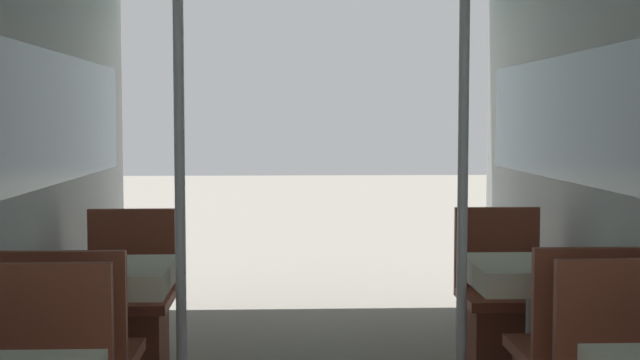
% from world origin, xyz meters
% --- Properties ---
extents(dining_table_left_1, '(0.61, 0.61, 0.71)m').
position_xyz_m(dining_table_left_1, '(-1.00, 2.78, 0.61)').
color(dining_table_left_1, '#4C4C51').
rests_on(dining_table_left_1, ground_plane).
extents(chair_left_far_1, '(0.47, 0.47, 0.89)m').
position_xyz_m(chair_left_far_1, '(-1.00, 3.35, 0.28)').
color(chair_left_far_1, brown).
rests_on(chair_left_far_1, ground_plane).
extents(support_pole_left_1, '(0.05, 0.05, 2.30)m').
position_xyz_m(support_pole_left_1, '(-0.65, 2.78, 1.15)').
color(support_pole_left_1, silver).
rests_on(support_pole_left_1, ground_plane).
extents(dining_table_right_1, '(0.61, 0.61, 0.71)m').
position_xyz_m(dining_table_right_1, '(1.00, 2.78, 0.61)').
color(dining_table_right_1, '#4C4C51').
rests_on(dining_table_right_1, ground_plane).
extents(chair_right_far_1, '(0.47, 0.47, 0.89)m').
position_xyz_m(chair_right_far_1, '(1.00, 3.35, 0.28)').
color(chair_right_far_1, brown).
rests_on(chair_right_far_1, ground_plane).
extents(support_pole_right_1, '(0.05, 0.05, 2.30)m').
position_xyz_m(support_pole_right_1, '(0.65, 2.78, 1.15)').
color(support_pole_right_1, silver).
rests_on(support_pole_right_1, ground_plane).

